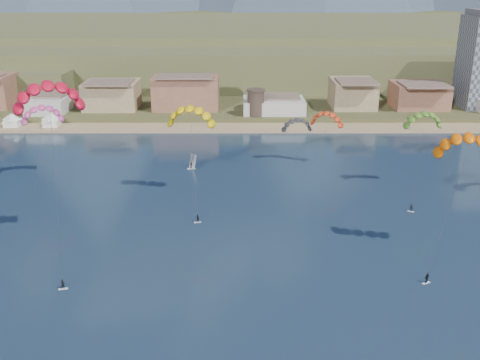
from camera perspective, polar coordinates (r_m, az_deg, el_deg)
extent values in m
plane|color=#0D2030|center=(76.02, 0.00, -15.55)|extent=(2400.00, 2400.00, 0.00)
cube|color=#A2835D|center=(173.48, 0.00, 5.37)|extent=(2200.00, 12.00, 0.90)
cube|color=brown|center=(623.37, 0.00, 16.00)|extent=(2200.00, 900.00, 4.00)
cube|color=brown|center=(286.74, 8.23, 12.91)|extent=(320.00, 150.00, 15.00)
cube|color=brown|center=(325.98, -7.27, 14.06)|extent=(380.00, 170.00, 18.00)
cylinder|color=#47382D|center=(179.99, 1.61, 7.79)|extent=(5.20, 5.20, 8.00)
cylinder|color=#47382D|center=(179.12, 1.62, 9.13)|extent=(5.82, 5.82, 0.60)
cube|color=white|center=(186.73, -22.12, 5.41)|extent=(4.50, 4.50, 2.00)
pyramid|color=white|center=(186.07, -22.24, 6.30)|extent=(6.40, 6.40, 2.00)
cube|color=white|center=(182.57, -18.61, 5.53)|extent=(4.50, 4.50, 2.00)
pyramid|color=white|center=(181.90, -18.72, 6.44)|extent=(6.40, 6.40, 2.00)
cube|color=silver|center=(89.72, -17.55, -10.50)|extent=(1.42, 0.73, 0.09)
imported|color=black|center=(89.32, -17.60, -10.04)|extent=(0.65, 0.51, 1.57)
cylinder|color=#262626|center=(89.29, -18.19, -1.49)|extent=(0.05, 0.05, 26.46)
cube|color=silver|center=(107.46, -4.33, -4.29)|extent=(1.39, 0.72, 0.09)
imported|color=black|center=(107.13, -4.35, -3.90)|extent=(0.87, 0.75, 1.53)
cylinder|color=#262626|center=(110.49, -4.68, 1.01)|extent=(0.05, 0.05, 19.65)
cube|color=silver|center=(91.71, 18.41, -9.90)|extent=(1.41, 0.98, 0.09)
imported|color=black|center=(91.31, 18.46, -9.44)|extent=(1.00, 0.76, 1.58)
cylinder|color=#262626|center=(92.57, 20.25, -3.50)|extent=(0.05, 0.05, 19.84)
cube|color=silver|center=(116.98, 16.98, -3.07)|extent=(1.32, 1.02, 0.09)
imported|color=black|center=(116.68, 17.02, -2.71)|extent=(1.12, 0.98, 1.50)
cylinder|color=#262626|center=(120.82, 17.56, 1.35)|extent=(0.05, 0.05, 18.74)
cylinder|color=#262626|center=(130.90, -19.60, 2.31)|extent=(0.04, 0.04, 15.50)
cylinder|color=#262626|center=(136.88, 5.89, 2.95)|extent=(0.04, 0.04, 11.22)
cylinder|color=#262626|center=(135.90, 8.92, 3.09)|extent=(0.04, 0.04, 12.57)
cube|color=silver|center=(137.01, -4.96, 1.16)|extent=(2.12, 0.78, 0.10)
imported|color=black|center=(136.76, -4.97, 1.48)|extent=(0.77, 0.54, 1.49)
cube|color=white|center=(136.39, -4.84, 1.91)|extent=(1.00, 2.31, 3.57)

